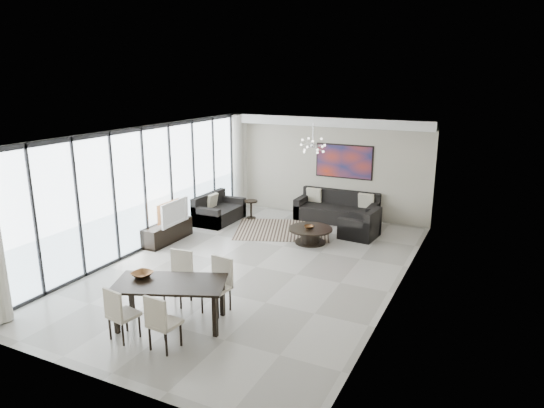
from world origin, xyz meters
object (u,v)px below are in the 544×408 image
Objects in this scene: coffee_table at (310,234)px; dining_table at (170,287)px; television at (171,212)px; sofa_main at (337,211)px; tv_console at (168,232)px.

coffee_table is 4.84m from dining_table.
coffee_table is at bearing -65.76° from television.
tv_console is (-3.23, -3.56, -0.04)m from sofa_main.
sofa_main reaches higher than dining_table.
tv_console is at bearing 86.10° from television.
coffee_table is 0.48× the size of sofa_main.
coffee_table is at bearing -89.59° from sofa_main.
coffee_table is 1.04× the size of television.
dining_table is (-0.58, -6.89, 0.38)m from sofa_main.
television is at bearing -154.58° from coffee_table.
tv_console reaches higher than coffee_table.
sofa_main is 4.74m from television.
television is (-3.07, -3.57, 0.50)m from sofa_main.
tv_console is (-3.25, -1.46, 0.02)m from coffee_table.
dining_table is (2.65, -3.33, 0.43)m from tv_console.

